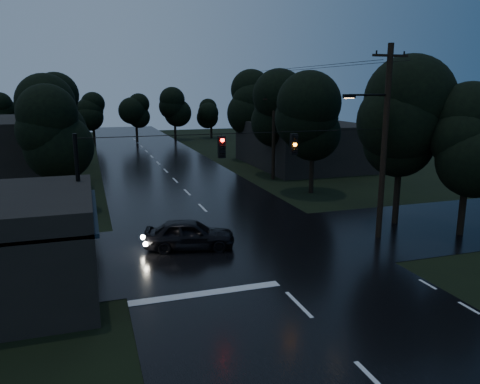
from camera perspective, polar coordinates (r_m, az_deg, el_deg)
main_road at (r=40.85m, az=-7.90°, el=1.39°), size 12.00×120.00×0.02m
cross_street at (r=23.91m, az=-0.03°, el=-6.56°), size 60.00×9.00×0.02m
building_far_right at (r=48.62m, az=7.66°, el=5.80°), size 10.00×14.00×4.40m
building_far_left at (r=50.25m, az=-26.12°, el=5.19°), size 10.00×16.00×5.00m
utility_pole_main at (r=25.18m, az=17.05°, el=6.15°), size 3.50×0.30×10.00m
utility_pole_far at (r=40.68m, az=4.12°, el=6.95°), size 2.00×0.30×7.50m
anchor_pole_left at (r=21.04m, az=-18.94°, el=-1.41°), size 0.18×0.18×6.00m
span_signals at (r=21.98m, az=2.18°, el=5.79°), size 15.00×0.37×1.12m
tree_corner_near at (r=28.25m, az=19.17°, el=8.14°), size 4.48×4.48×9.44m
tree_corner_far at (r=27.34m, az=26.21°, el=5.85°), size 3.92×3.92×8.26m
tree_left_a at (r=31.64m, az=-21.82°, el=6.98°), size 3.92×3.92×8.26m
tree_left_b at (r=39.62m, az=-22.09°, el=8.45°), size 4.20×4.20×8.85m
tree_left_c at (r=49.61m, az=-22.11°, el=9.53°), size 4.48×4.48×9.44m
tree_right_a at (r=35.39m, az=8.93°, el=8.82°), size 4.20×4.20×8.85m
tree_right_b at (r=42.87m, az=4.77°, el=10.06°), size 4.48×4.48×9.44m
tree_right_c at (r=52.41m, az=1.08°, el=10.96°), size 4.76×4.76×10.03m
car at (r=23.39m, az=-6.15°, el=-5.12°), size 4.72×2.77×1.51m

